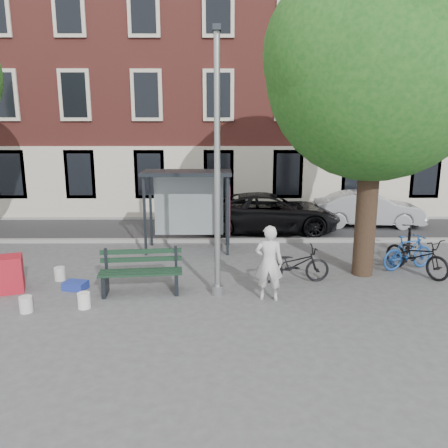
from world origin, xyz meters
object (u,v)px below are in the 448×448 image
car_dark (269,212)px  car_silver (368,209)px  painter (269,263)px  bench (141,274)px  bike_b (408,252)px  bike_d (409,242)px  bike_c (417,255)px  red_stand (3,275)px  bike_a (294,264)px  lamppost (217,181)px  bus_shelter (200,192)px

car_dark → car_silver: bearing=-77.8°
painter → bench: painter is taller
painter → car_silver: painter is taller
bike_b → painter: bearing=98.3°
bench → car_silver: size_ratio=0.48×
bike_d → bike_c: bearing=99.1°
bike_c → car_dark: bearing=95.2°
bike_b → red_stand: bearing=79.7°
bike_a → painter: bearing=141.1°
lamppost → painter: (1.20, -0.29, -1.89)m
bike_c → bike_d: (0.43, 1.52, -0.01)m
bike_b → red_stand: bike_b is taller
bus_shelter → painter: bus_shelter is taller
painter → red_stand: size_ratio=1.99×
bike_b → bike_d: bike_d is taller
bus_shelter → bike_d: size_ratio=1.66×
car_silver → bench: bearing=137.9°
car_silver → car_dark: bearing=107.4°
bench → car_silver: (8.01, 7.38, 0.24)m
painter → car_dark: 7.01m
lamppost → bench: (-1.88, 0.18, -2.31)m
bike_a → bike_d: (3.92, 2.16, 0.03)m
painter → bench: (-3.08, 0.48, -0.42)m
bike_a → car_silver: bearing=-36.1°
bike_a → bike_c: 3.55m
painter → bike_a: painter is taller
lamppost → bus_shelter: bearing=98.4°
bike_a → lamppost: bearing=109.2°
bike_d → car_silver: car_silver is taller
painter → bike_b: painter is taller
bench → painter: bearing=-14.6°
bike_b → bus_shelter: bearing=50.7°
painter → red_stand: (-6.46, 0.51, -0.45)m
bike_a → bus_shelter: bearing=34.5°
bike_a → car_silver: car_silver is taller
bike_b → red_stand: size_ratio=1.87×
lamppost → red_stand: (-5.26, 0.21, -2.33)m
lamppost → bike_d: lamppost is taller
lamppost → bike_a: size_ratio=3.30×
lamppost → car_dark: (1.98, 6.67, -2.04)m
lamppost → bus_shelter: size_ratio=2.14×
bike_a → bench: bearing=95.7°
bike_c → bike_d: bike_c is taller
bike_c → car_dark: size_ratio=0.38×
lamppost → bus_shelter: lamppost is taller
bench → red_stand: bench is taller
bus_shelter → car_silver: bearing=27.2°
bus_shelter → painter: size_ratio=1.59×
bus_shelter → car_dark: bearing=44.8°
bike_b → bike_c: 0.40m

